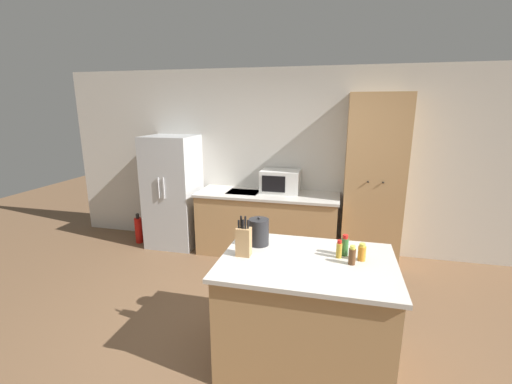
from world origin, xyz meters
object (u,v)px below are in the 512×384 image
pantry_cabinet (373,181)px  refrigerator (173,192)px  kettle (259,232)px  spice_bottle_tall_dark (339,249)px  knife_block (244,241)px  microwave (281,181)px  spice_bottle_short_red (352,256)px  spice_bottle_amber_oil (362,252)px  spice_bottle_green_herb (345,246)px  fire_extinguisher (139,230)px

pantry_cabinet → refrigerator: bearing=-178.6°
pantry_cabinet → kettle: pantry_cabinet is taller
pantry_cabinet → spice_bottle_tall_dark: bearing=-101.6°
knife_block → microwave: bearing=92.1°
spice_bottle_short_red → spice_bottle_amber_oil: spice_bottle_short_red is taller
spice_bottle_amber_oil → kettle: (-0.85, 0.12, 0.05)m
pantry_cabinet → spice_bottle_green_herb: bearing=-100.7°
spice_bottle_tall_dark → fire_extinguisher: size_ratio=0.31×
refrigerator → microwave: refrigerator is taller
pantry_cabinet → spice_bottle_green_herb: size_ratio=12.93×
microwave → spice_bottle_amber_oil: 2.30m
microwave → kettle: microwave is taller
spice_bottle_short_red → kettle: (-0.77, 0.21, 0.04)m
spice_bottle_tall_dark → spice_bottle_green_herb: bearing=53.1°
pantry_cabinet → spice_bottle_tall_dark: 2.07m
refrigerator → kettle: (1.76, -1.84, 0.19)m
spice_bottle_green_herb → spice_bottle_tall_dark: bearing=-126.9°
refrigerator → spice_bottle_short_red: 3.26m
spice_bottle_tall_dark → spice_bottle_green_herb: 0.07m
spice_bottle_amber_oil → spice_bottle_green_herb: (-0.13, 0.07, 0.02)m
microwave → spice_bottle_tall_dark: size_ratio=3.64×
microwave → spice_bottle_short_red: size_ratio=3.55×
knife_block → spice_bottle_green_herb: bearing=14.0°
spice_bottle_tall_dark → spice_bottle_amber_oil: spice_bottle_tall_dark is taller
refrigerator → pantry_cabinet: (2.85, 0.07, 0.29)m
spice_bottle_green_herb → kettle: kettle is taller
spice_bottle_amber_oil → fire_extinguisher: (-3.18, 1.86, -0.77)m
pantry_cabinet → kettle: (-1.09, -1.92, -0.10)m
fire_extinguisher → refrigerator: bearing=10.1°
microwave → knife_block: bearing=-87.9°
pantry_cabinet → spice_bottle_tall_dark: (-0.42, -2.02, -0.14)m
refrigerator → spice_bottle_green_herb: size_ratio=9.59×
spice_bottle_green_herb → fire_extinguisher: (-3.05, 1.79, -0.78)m
refrigerator → microwave: 1.63m
microwave → spice_bottle_tall_dark: 2.22m
pantry_cabinet → spice_bottle_green_herb: 2.01m
spice_bottle_green_herb → fire_extinguisher: bearing=149.6°
kettle → fire_extinguisher: size_ratio=0.54×
pantry_cabinet → knife_block: 2.46m
knife_block → fire_extinguisher: (-2.27, 1.99, -0.83)m
refrigerator → spice_bottle_amber_oil: 3.27m
spice_bottle_short_red → fire_extinguisher: spice_bottle_short_red is taller
knife_block → spice_bottle_amber_oil: knife_block is taller
spice_bottle_green_herb → microwave: bearing=113.4°
spice_bottle_short_red → microwave: bearing=113.1°
spice_bottle_green_herb → spice_bottle_amber_oil: bearing=-27.0°
microwave → spice_bottle_green_herb: microwave is taller
pantry_cabinet → spice_bottle_short_red: bearing=-98.5°
pantry_cabinet → spice_bottle_amber_oil: bearing=-96.8°
knife_block → fire_extinguisher: 3.13m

